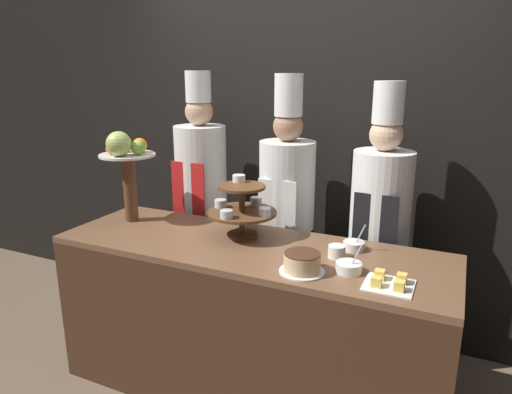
{
  "coord_description": "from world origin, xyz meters",
  "views": [
    {
      "loc": [
        1.01,
        -1.75,
        1.83
      ],
      "look_at": [
        0.0,
        0.45,
        1.17
      ],
      "focal_mm": 32.0,
      "sensor_mm": 36.0,
      "label": 1
    }
  ],
  "objects_px": {
    "tiered_stand": "(242,207)",
    "cake_square_tray": "(389,282)",
    "fruit_pedestal": "(126,159)",
    "chef_center_left": "(287,205)",
    "serving_bowl_near": "(349,267)",
    "cake_round": "(302,263)",
    "cup_white": "(337,252)",
    "chef_center_right": "(380,220)",
    "chef_left": "(201,190)",
    "serving_bowl_far": "(354,246)"
  },
  "relations": [
    {
      "from": "cake_square_tray",
      "to": "chef_center_right",
      "type": "height_order",
      "value": "chef_center_right"
    },
    {
      "from": "tiered_stand",
      "to": "cake_square_tray",
      "type": "distance_m",
      "value": 0.94
    },
    {
      "from": "cake_square_tray",
      "to": "serving_bowl_near",
      "type": "distance_m",
      "value": 0.21
    },
    {
      "from": "fruit_pedestal",
      "to": "cake_round",
      "type": "height_order",
      "value": "fruit_pedestal"
    },
    {
      "from": "fruit_pedestal",
      "to": "cup_white",
      "type": "relative_size",
      "value": 6.56
    },
    {
      "from": "tiered_stand",
      "to": "fruit_pedestal",
      "type": "relative_size",
      "value": 0.68
    },
    {
      "from": "fruit_pedestal",
      "to": "serving_bowl_near",
      "type": "height_order",
      "value": "fruit_pedestal"
    },
    {
      "from": "cake_round",
      "to": "serving_bowl_near",
      "type": "height_order",
      "value": "serving_bowl_near"
    },
    {
      "from": "serving_bowl_near",
      "to": "chef_center_right",
      "type": "xyz_separation_m",
      "value": [
        0.02,
        0.69,
        0.03
      ]
    },
    {
      "from": "cup_white",
      "to": "chef_left",
      "type": "height_order",
      "value": "chef_left"
    },
    {
      "from": "fruit_pedestal",
      "to": "chef_center_left",
      "type": "xyz_separation_m",
      "value": [
        0.86,
        0.52,
        -0.33
      ]
    },
    {
      "from": "chef_center_right",
      "to": "serving_bowl_near",
      "type": "bearing_deg",
      "value": -91.52
    },
    {
      "from": "serving_bowl_far",
      "to": "cup_white",
      "type": "bearing_deg",
      "value": -111.47
    },
    {
      "from": "chef_center_left",
      "to": "cup_white",
      "type": "bearing_deg",
      "value": -48.24
    },
    {
      "from": "tiered_stand",
      "to": "cup_white",
      "type": "bearing_deg",
      "value": -8.2
    },
    {
      "from": "fruit_pedestal",
      "to": "serving_bowl_near",
      "type": "distance_m",
      "value": 1.5
    },
    {
      "from": "fruit_pedestal",
      "to": "chef_center_right",
      "type": "relative_size",
      "value": 0.32
    },
    {
      "from": "cake_square_tray",
      "to": "serving_bowl_far",
      "type": "xyz_separation_m",
      "value": [
        -0.24,
        0.36,
        0.01
      ]
    },
    {
      "from": "chef_left",
      "to": "fruit_pedestal",
      "type": "bearing_deg",
      "value": -112.19
    },
    {
      "from": "cake_round",
      "to": "serving_bowl_far",
      "type": "relative_size",
      "value": 1.47
    },
    {
      "from": "cake_round",
      "to": "fruit_pedestal",
      "type": "bearing_deg",
      "value": 168.01
    },
    {
      "from": "cake_round",
      "to": "chef_left",
      "type": "xyz_separation_m",
      "value": [
        -1.03,
        0.78,
        0.06
      ]
    },
    {
      "from": "serving_bowl_near",
      "to": "chef_center_right",
      "type": "height_order",
      "value": "chef_center_right"
    },
    {
      "from": "cake_round",
      "to": "chef_center_left",
      "type": "distance_m",
      "value": 0.87
    },
    {
      "from": "fruit_pedestal",
      "to": "chef_center_left",
      "type": "height_order",
      "value": "chef_center_left"
    },
    {
      "from": "fruit_pedestal",
      "to": "chef_center_left",
      "type": "relative_size",
      "value": 0.32
    },
    {
      "from": "tiered_stand",
      "to": "cake_round",
      "type": "relative_size",
      "value": 1.82
    },
    {
      "from": "cup_white",
      "to": "serving_bowl_far",
      "type": "xyz_separation_m",
      "value": [
        0.06,
        0.14,
        -0.01
      ]
    },
    {
      "from": "cake_round",
      "to": "chef_center_right",
      "type": "relative_size",
      "value": 0.12
    },
    {
      "from": "tiered_stand",
      "to": "serving_bowl_near",
      "type": "relative_size",
      "value": 2.62
    },
    {
      "from": "cup_white",
      "to": "chef_center_right",
      "type": "distance_m",
      "value": 0.55
    },
    {
      "from": "cake_square_tray",
      "to": "serving_bowl_far",
      "type": "height_order",
      "value": "serving_bowl_far"
    },
    {
      "from": "cake_round",
      "to": "chef_center_left",
      "type": "bearing_deg",
      "value": 115.93
    },
    {
      "from": "cake_square_tray",
      "to": "serving_bowl_near",
      "type": "height_order",
      "value": "serving_bowl_near"
    },
    {
      "from": "cake_round",
      "to": "chef_center_left",
      "type": "xyz_separation_m",
      "value": [
        -0.38,
        0.78,
        0.03
      ]
    },
    {
      "from": "serving_bowl_near",
      "to": "fruit_pedestal",
      "type": "bearing_deg",
      "value": 173.21
    },
    {
      "from": "cake_square_tray",
      "to": "chef_left",
      "type": "xyz_separation_m",
      "value": [
        -1.42,
        0.75,
        0.09
      ]
    },
    {
      "from": "cup_white",
      "to": "serving_bowl_near",
      "type": "bearing_deg",
      "value": -56.31
    },
    {
      "from": "fruit_pedestal",
      "to": "chef_center_right",
      "type": "xyz_separation_m",
      "value": [
        1.46,
        0.52,
        -0.35
      ]
    },
    {
      "from": "serving_bowl_near",
      "to": "chef_left",
      "type": "height_order",
      "value": "chef_left"
    },
    {
      "from": "fruit_pedestal",
      "to": "cake_round",
      "type": "distance_m",
      "value": 1.31
    },
    {
      "from": "tiered_stand",
      "to": "chef_center_left",
      "type": "bearing_deg",
      "value": 77.73
    },
    {
      "from": "cake_round",
      "to": "chef_center_right",
      "type": "bearing_deg",
      "value": 74.23
    },
    {
      "from": "tiered_stand",
      "to": "chef_center_left",
      "type": "distance_m",
      "value": 0.48
    },
    {
      "from": "cup_white",
      "to": "chef_center_right",
      "type": "relative_size",
      "value": 0.05
    },
    {
      "from": "serving_bowl_far",
      "to": "serving_bowl_near",
      "type": "bearing_deg",
      "value": -81.55
    },
    {
      "from": "fruit_pedestal",
      "to": "chef_center_right",
      "type": "height_order",
      "value": "chef_center_right"
    },
    {
      "from": "cake_round",
      "to": "serving_bowl_far",
      "type": "height_order",
      "value": "serving_bowl_far"
    },
    {
      "from": "serving_bowl_far",
      "to": "fruit_pedestal",
      "type": "bearing_deg",
      "value": -175.13
    },
    {
      "from": "tiered_stand",
      "to": "serving_bowl_far",
      "type": "height_order",
      "value": "tiered_stand"
    }
  ]
}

